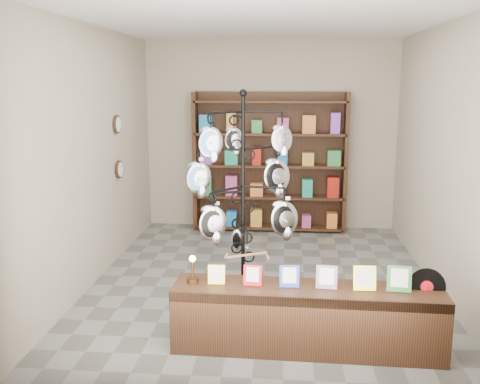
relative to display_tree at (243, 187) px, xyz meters
The scene contains 6 objects.
ground 1.59m from the display_tree, 78.53° to the left, with size 5.00×5.00×0.00m, color slate.
room_envelope 1.04m from the display_tree, 78.53° to the left, with size 5.00×5.00×5.00m.
display_tree is the anchor object (origin of this frame).
front_shelf 1.44m from the display_tree, 51.18° to the right, with size 2.38×0.55×0.84m.
back_shelving 3.18m from the display_tree, 86.81° to the left, with size 2.42×0.36×2.20m.
wall_clocks 2.46m from the display_tree, 137.02° to the left, with size 0.03×0.24×0.84m.
Camera 1 is at (0.23, -6.10, 2.35)m, focal length 40.00 mm.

